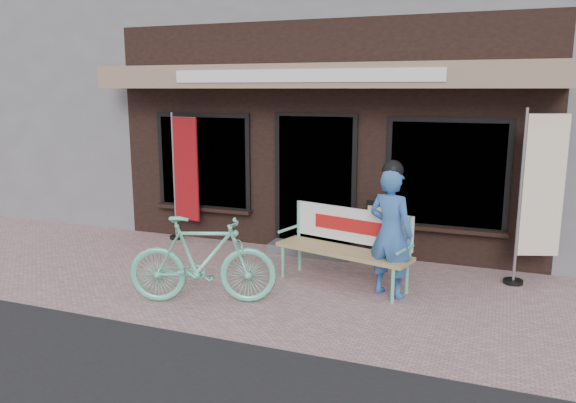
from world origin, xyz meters
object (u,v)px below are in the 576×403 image
at_px(person, 391,230).
at_px(menu_stand, 380,229).
at_px(bench, 347,240).
at_px(bicycle, 203,260).
at_px(nobori_cream, 539,196).
at_px(nobori_red, 184,176).

distance_m(person, menu_stand, 1.66).
distance_m(bench, menu_stand, 1.32).
relative_size(bench, bicycle, 1.07).
xyz_separation_m(nobori_cream, menu_stand, (-2.16, 0.44, -0.75)).
relative_size(bench, person, 1.11).
height_order(bench, nobori_cream, nobori_cream).
distance_m(nobori_red, nobori_cream, 5.48).
relative_size(nobori_cream, menu_stand, 2.64).
height_order(nobori_red, nobori_cream, nobori_cream).
bearing_deg(bicycle, nobori_red, 15.41).
height_order(bench, menu_stand, bench).
bearing_deg(bicycle, nobori_cream, -80.03).
bearing_deg(person, nobori_cream, 52.30).
height_order(person, menu_stand, person).
bearing_deg(nobori_cream, person, -166.26).
height_order(person, nobori_cream, nobori_cream).
bearing_deg(bench, nobori_cream, 35.07).
height_order(nobori_red, menu_stand, nobori_red).
bearing_deg(nobori_cream, bench, -178.95).
bearing_deg(bench, bicycle, -123.28).
height_order(person, nobori_red, nobori_red).
bearing_deg(menu_stand, nobori_cream, 2.39).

